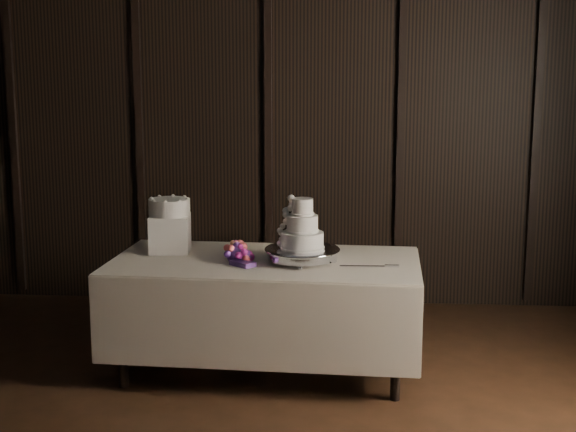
# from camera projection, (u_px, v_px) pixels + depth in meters

# --- Properties ---
(room) EXTENTS (6.08, 7.08, 3.08)m
(room) POSITION_uv_depth(u_px,v_px,m) (185.00, 185.00, 3.29)
(room) COLOR black
(room) RESTS_ON ground
(display_table) EXTENTS (2.04, 1.14, 0.76)m
(display_table) POSITION_uv_depth(u_px,v_px,m) (265.00, 311.00, 5.26)
(display_table) COLOR beige
(display_table) RESTS_ON ground
(cake_stand) EXTENTS (0.55, 0.55, 0.09)m
(cake_stand) POSITION_uv_depth(u_px,v_px,m) (302.00, 256.00, 5.11)
(cake_stand) COLOR silver
(cake_stand) RESTS_ON display_table
(wedding_cake) EXTENTS (0.31, 0.27, 0.33)m
(wedding_cake) POSITION_uv_depth(u_px,v_px,m) (298.00, 229.00, 5.06)
(wedding_cake) COLOR white
(wedding_cake) RESTS_ON cake_stand
(bouquet) EXTENTS (0.44, 0.45, 0.17)m
(bouquet) POSITION_uv_depth(u_px,v_px,m) (237.00, 253.00, 5.14)
(bouquet) COLOR #E45253
(bouquet) RESTS_ON display_table
(box_pedestal) EXTENTS (0.28, 0.28, 0.25)m
(box_pedestal) POSITION_uv_depth(u_px,v_px,m) (170.00, 233.00, 5.41)
(box_pedestal) COLOR white
(box_pedestal) RESTS_ON display_table
(small_cake) EXTENTS (0.29, 0.29, 0.11)m
(small_cake) POSITION_uv_depth(u_px,v_px,m) (169.00, 207.00, 5.38)
(small_cake) COLOR white
(small_cake) RESTS_ON box_pedestal
(cake_knife) EXTENTS (0.37, 0.03, 0.01)m
(cake_knife) POSITION_uv_depth(u_px,v_px,m) (362.00, 266.00, 4.99)
(cake_knife) COLOR silver
(cake_knife) RESTS_ON display_table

